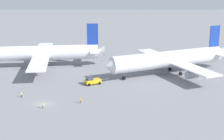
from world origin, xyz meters
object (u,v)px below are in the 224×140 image
airliner_at_gate_left (37,53)px  ground_crew_wing_walker_right (21,95)px  airliner_being_pushed (169,59)px  ground_crew_marshaller_foreground (80,100)px  ground_crew_ramp_agent_by_cones (43,105)px  pushback_tug (92,81)px

airliner_at_gate_left → ground_crew_wing_walker_right: airliner_at_gate_left is taller
airliner_being_pushed → ground_crew_marshaller_foreground: 42.10m
ground_crew_ramp_agent_by_cones → ground_crew_marshaller_foreground: bearing=22.7°
pushback_tug → ground_crew_ramp_agent_by_cones: bearing=-119.2°
airliner_at_gate_left → ground_crew_ramp_agent_by_cones: bearing=-75.5°
airliner_at_gate_left → ground_crew_marshaller_foreground: size_ratio=34.11×
airliner_being_pushed → ground_crew_ramp_agent_by_cones: airliner_being_pushed is taller
ground_crew_wing_walker_right → ground_crew_marshaller_foreground: (17.77, -4.60, 0.03)m
airliner_at_gate_left → ground_crew_marshaller_foreground: 45.27m
airliner_at_gate_left → pushback_tug: (23.25, -22.52, -4.27)m
airliner_being_pushed → ground_crew_wing_walker_right: bearing=-151.8°
airliner_being_pushed → ground_crew_ramp_agent_by_cones: size_ratio=28.16×
airliner_being_pushed → pushback_tug: airliner_being_pushed is taller
ground_crew_wing_walker_right → ground_crew_marshaller_foreground: 18.36m
ground_crew_marshaller_foreground → ground_crew_ramp_agent_by_cones: bearing=-157.3°
airliner_at_gate_left → ground_crew_ramp_agent_by_cones: size_ratio=32.06×
airliner_at_gate_left → airliner_being_pushed: bearing=-11.2°
airliner_at_gate_left → pushback_tug: bearing=-44.1°
ground_crew_marshaller_foreground → airliner_at_gate_left: bearing=117.8°
airliner_at_gate_left → ground_crew_marshaller_foreground: (21.00, -39.83, -4.63)m
pushback_tug → ground_crew_ramp_agent_by_cones: size_ratio=4.79×
airliner_at_gate_left → airliner_being_pushed: size_ratio=1.14×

